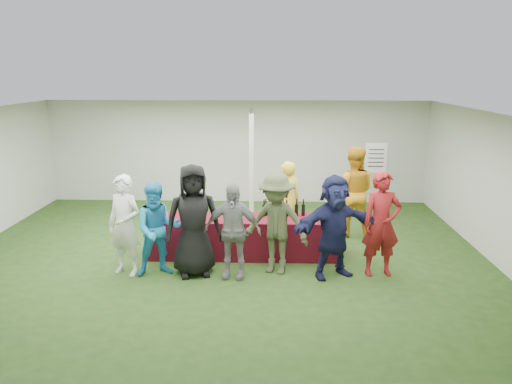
{
  "coord_description": "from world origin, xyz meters",
  "views": [
    {
      "loc": [
        0.93,
        -9.07,
        3.45
      ],
      "look_at": [
        0.64,
        -0.07,
        1.25
      ],
      "focal_mm": 35.0,
      "sensor_mm": 36.0,
      "label": 1
    }
  ],
  "objects_px": {
    "serving_table": "(246,237)",
    "customer_4": "(276,224)",
    "customer_5": "(334,227)",
    "staff_back": "(353,192)",
    "customer_0": "(125,225)",
    "customer_3": "(232,231)",
    "dump_bucket": "(330,217)",
    "customer_1": "(158,229)",
    "staff_pourer": "(287,201)",
    "customer_6": "(381,224)",
    "wine_list_sign": "(376,164)",
    "customer_2": "(193,220)"
  },
  "relations": [
    {
      "from": "customer_3",
      "to": "customer_4",
      "type": "distance_m",
      "value": 0.78
    },
    {
      "from": "customer_4",
      "to": "customer_5",
      "type": "bearing_deg",
      "value": 10.28
    },
    {
      "from": "wine_list_sign",
      "to": "customer_2",
      "type": "relative_size",
      "value": 0.93
    },
    {
      "from": "customer_0",
      "to": "customer_4",
      "type": "xyz_separation_m",
      "value": [
        2.59,
        0.14,
        0.01
      ]
    },
    {
      "from": "customer_5",
      "to": "customer_6",
      "type": "bearing_deg",
      "value": -16.27
    },
    {
      "from": "staff_pourer",
      "to": "customer_4",
      "type": "distance_m",
      "value": 1.78
    },
    {
      "from": "customer_6",
      "to": "customer_5",
      "type": "bearing_deg",
      "value": -179.99
    },
    {
      "from": "staff_back",
      "to": "customer_6",
      "type": "distance_m",
      "value": 2.12
    },
    {
      "from": "serving_table",
      "to": "customer_4",
      "type": "relative_size",
      "value": 2.03
    },
    {
      "from": "serving_table",
      "to": "customer_6",
      "type": "distance_m",
      "value": 2.57
    },
    {
      "from": "customer_6",
      "to": "staff_pourer",
      "type": "bearing_deg",
      "value": 123.89
    },
    {
      "from": "customer_1",
      "to": "customer_6",
      "type": "relative_size",
      "value": 0.89
    },
    {
      "from": "customer_1",
      "to": "customer_5",
      "type": "relative_size",
      "value": 0.92
    },
    {
      "from": "customer_2",
      "to": "wine_list_sign",
      "type": "bearing_deg",
      "value": 29.6
    },
    {
      "from": "serving_table",
      "to": "customer_4",
      "type": "distance_m",
      "value": 1.11
    },
    {
      "from": "serving_table",
      "to": "customer_3",
      "type": "xyz_separation_m",
      "value": [
        -0.16,
        -1.02,
        0.45
      ]
    },
    {
      "from": "customer_4",
      "to": "customer_6",
      "type": "height_order",
      "value": "customer_6"
    },
    {
      "from": "customer_1",
      "to": "serving_table",
      "type": "bearing_deg",
      "value": 15.8
    },
    {
      "from": "dump_bucket",
      "to": "customer_1",
      "type": "relative_size",
      "value": 0.16
    },
    {
      "from": "customer_0",
      "to": "customer_3",
      "type": "bearing_deg",
      "value": 18.76
    },
    {
      "from": "staff_back",
      "to": "customer_5",
      "type": "bearing_deg",
      "value": 84.2
    },
    {
      "from": "wine_list_sign",
      "to": "customer_1",
      "type": "xyz_separation_m",
      "value": [
        -4.38,
        -3.62,
        -0.5
      ]
    },
    {
      "from": "customer_0",
      "to": "customer_3",
      "type": "height_order",
      "value": "customer_0"
    },
    {
      "from": "customer_1",
      "to": "customer_5",
      "type": "bearing_deg",
      "value": -17.45
    },
    {
      "from": "staff_back",
      "to": "customer_4",
      "type": "relative_size",
      "value": 1.08
    },
    {
      "from": "customer_1",
      "to": "customer_5",
      "type": "distance_m",
      "value": 3.0
    },
    {
      "from": "staff_pourer",
      "to": "customer_3",
      "type": "bearing_deg",
      "value": 43.16
    },
    {
      "from": "wine_list_sign",
      "to": "customer_2",
      "type": "bearing_deg",
      "value": -136.43
    },
    {
      "from": "serving_table",
      "to": "customer_2",
      "type": "distance_m",
      "value": 1.38
    },
    {
      "from": "staff_pourer",
      "to": "staff_back",
      "type": "distance_m",
      "value": 1.44
    },
    {
      "from": "customer_1",
      "to": "customer_2",
      "type": "distance_m",
      "value": 0.63
    },
    {
      "from": "wine_list_sign",
      "to": "customer_2",
      "type": "xyz_separation_m",
      "value": [
        -3.77,
        -3.59,
        -0.34
      ]
    },
    {
      "from": "customer_0",
      "to": "customer_3",
      "type": "distance_m",
      "value": 1.85
    },
    {
      "from": "wine_list_sign",
      "to": "customer_6",
      "type": "distance_m",
      "value": 3.57
    },
    {
      "from": "customer_2",
      "to": "customer_5",
      "type": "xyz_separation_m",
      "value": [
        2.39,
        -0.01,
        -0.08
      ]
    },
    {
      "from": "customer_0",
      "to": "customer_6",
      "type": "xyz_separation_m",
      "value": [
        4.38,
        0.1,
        0.04
      ]
    },
    {
      "from": "customer_6",
      "to": "serving_table",
      "type": "bearing_deg",
      "value": 153.46
    },
    {
      "from": "staff_pourer",
      "to": "customer_6",
      "type": "relative_size",
      "value": 0.91
    },
    {
      "from": "dump_bucket",
      "to": "staff_back",
      "type": "bearing_deg",
      "value": 66.62
    },
    {
      "from": "dump_bucket",
      "to": "staff_pourer",
      "type": "relative_size",
      "value": 0.16
    },
    {
      "from": "customer_2",
      "to": "customer_4",
      "type": "height_order",
      "value": "customer_2"
    },
    {
      "from": "customer_6",
      "to": "staff_back",
      "type": "bearing_deg",
      "value": 87.45
    },
    {
      "from": "customer_1",
      "to": "customer_3",
      "type": "bearing_deg",
      "value": -20.69
    },
    {
      "from": "staff_pourer",
      "to": "customer_6",
      "type": "xyz_separation_m",
      "value": [
        1.56,
        -1.81,
        0.08
      ]
    },
    {
      "from": "customer_1",
      "to": "customer_4",
      "type": "distance_m",
      "value": 2.03
    },
    {
      "from": "customer_5",
      "to": "staff_back",
      "type": "bearing_deg",
      "value": 50.43
    },
    {
      "from": "dump_bucket",
      "to": "staff_back",
      "type": "distance_m",
      "value": 1.63
    },
    {
      "from": "serving_table",
      "to": "wine_list_sign",
      "type": "xyz_separation_m",
      "value": [
        2.94,
        2.66,
        0.94
      ]
    },
    {
      "from": "customer_1",
      "to": "staff_back",
      "type": "bearing_deg",
      "value": 13.6
    },
    {
      "from": "dump_bucket",
      "to": "customer_3",
      "type": "xyz_separation_m",
      "value": [
        -1.72,
        -0.8,
        -0.02
      ]
    }
  ]
}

